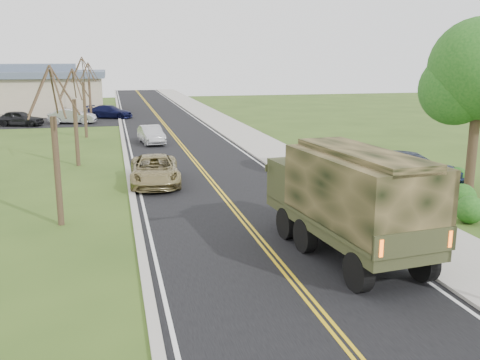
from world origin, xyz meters
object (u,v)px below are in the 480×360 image
object	(u,v)px
military_truck	(349,195)
suv_champagne	(155,170)
sedan_silver	(151,135)
pickup_navy	(410,168)

from	to	relation	value
military_truck	suv_champagne	world-z (taller)	military_truck
military_truck	sedan_silver	bearing A→B (deg)	93.74
military_truck	pickup_navy	bearing A→B (deg)	43.56
suv_champagne	pickup_navy	bearing A→B (deg)	-8.97
suv_champagne	sedan_silver	bearing A→B (deg)	89.59
sedan_silver	suv_champagne	bearing A→B (deg)	-100.77
sedan_silver	pickup_navy	xyz separation A→B (m)	(12.03, -16.21, 0.12)
sedan_silver	pickup_navy	world-z (taller)	pickup_navy
military_truck	sedan_silver	distance (m)	25.63
suv_champagne	military_truck	bearing A→B (deg)	-62.97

